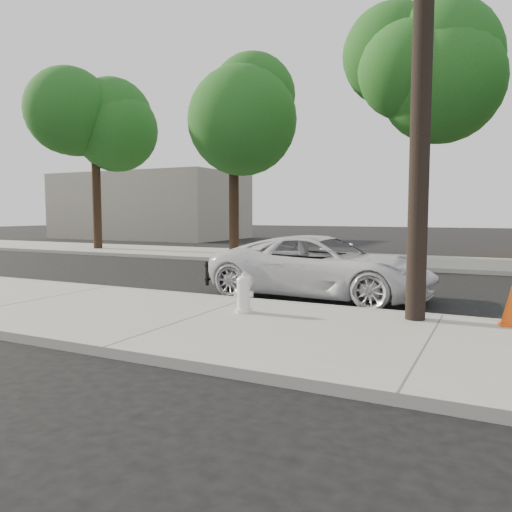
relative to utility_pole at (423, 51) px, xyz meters
The scene contains 12 objects.
ground 6.51m from the utility_pole, 143.13° to the left, with size 120.00×120.00×0.00m, color black.
near_sidewalk 6.07m from the utility_pole, 156.04° to the right, with size 90.00×4.40×0.15m, color gray.
far_sidewalk 12.64m from the utility_pole, 107.82° to the left, with size 90.00×5.00×0.15m, color gray.
curb_near 5.89m from the utility_pole, behind, with size 90.00×0.12×0.16m, color #9E9B93.
building_far 32.82m from the utility_pole, 136.11° to the left, with size 14.00×8.00×5.00m, color gray.
utility_pole is the anchor object (origin of this frame).
tree_a 20.43m from the utility_pole, 148.77° to the left, with size 4.65×4.50×9.00m.
tree_b 14.37m from the utility_pole, 131.18° to the left, with size 4.34×4.20×8.45m.
tree_c 10.66m from the utility_pole, 97.63° to the left, with size 4.96×4.80×9.55m.
police_cruiser 5.22m from the utility_pole, 137.49° to the left, with size 2.43×5.27×1.47m, color silver.
fire_hydrant 5.22m from the utility_pole, 165.16° to the right, with size 0.37×0.34×0.69m.
traffic_cone 4.47m from the utility_pole, ahead, with size 0.42×0.42×0.70m.
Camera 1 is at (4.91, -11.65, 2.01)m, focal length 35.00 mm.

